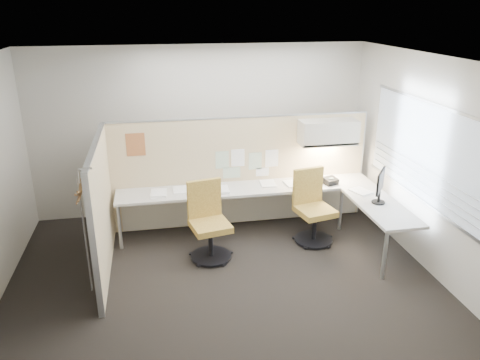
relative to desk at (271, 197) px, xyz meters
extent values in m
cube|color=black|center=(-0.93, -1.13, -0.61)|extent=(5.50, 4.50, 0.01)
cube|color=white|center=(-0.93, -1.13, 2.20)|extent=(5.50, 4.50, 0.01)
cube|color=beige|center=(-0.93, 1.12, 0.80)|extent=(5.50, 0.02, 2.80)
cube|color=beige|center=(-0.93, -3.38, 0.80)|extent=(5.50, 0.02, 2.80)
cube|color=beige|center=(1.82, -1.13, 0.80)|extent=(0.02, 4.50, 2.80)
cube|color=#9AA6B3|center=(1.79, -1.13, 0.95)|extent=(0.01, 2.80, 1.30)
cube|color=beige|center=(-0.38, 0.47, 0.27)|extent=(4.10, 0.06, 1.75)
cube|color=beige|center=(-2.43, -0.63, 0.27)|extent=(0.06, 2.20, 1.75)
cube|color=beige|center=(-0.33, 0.14, 0.11)|extent=(4.00, 0.60, 0.04)
cube|color=beige|center=(1.37, -0.89, 0.11)|extent=(0.60, 1.47, 0.04)
cube|color=beige|center=(-0.33, 0.41, -0.26)|extent=(3.90, 0.02, 0.64)
cylinder|color=#A5A8AA|center=(-2.28, -0.11, -0.26)|extent=(0.05, 0.05, 0.69)
cylinder|color=#A5A8AA|center=(1.12, -1.58, -0.26)|extent=(0.05, 0.05, 0.69)
cylinder|color=#A5A8AA|center=(1.12, -0.11, -0.26)|extent=(0.05, 0.05, 0.69)
cube|color=beige|center=(0.97, 0.26, 0.91)|extent=(0.90, 0.36, 0.38)
cube|color=#FFEABF|center=(0.97, 0.26, 0.70)|extent=(0.60, 0.06, 0.02)
cube|color=#8CBF8C|center=(-0.68, 0.44, 0.50)|extent=(0.21, 0.00, 0.28)
cube|color=white|center=(-0.43, 0.44, 0.52)|extent=(0.21, 0.00, 0.28)
cube|color=#8CBF8C|center=(-0.15, 0.44, 0.45)|extent=(0.21, 0.00, 0.28)
cube|color=white|center=(0.12, 0.44, 0.48)|extent=(0.21, 0.00, 0.28)
cube|color=#8CBF8C|center=(-0.53, 0.44, 0.28)|extent=(0.28, 0.00, 0.18)
cube|color=white|center=(-0.03, 0.44, 0.26)|extent=(0.21, 0.00, 0.14)
cube|color=orange|center=(-1.98, 0.44, 0.82)|extent=(0.28, 0.00, 0.35)
cylinder|color=black|center=(-1.02, -0.63, -0.57)|extent=(0.57, 0.57, 0.03)
cylinder|color=black|center=(-1.02, -0.63, -0.35)|extent=(0.07, 0.07, 0.44)
cube|color=gold|center=(-1.02, -0.63, -0.09)|extent=(0.60, 0.60, 0.09)
cube|color=gold|center=(-1.07, -0.40, 0.23)|extent=(0.49, 0.16, 0.55)
cylinder|color=black|center=(0.57, -0.43, -0.57)|extent=(0.57, 0.57, 0.03)
cylinder|color=black|center=(0.57, -0.43, -0.35)|extent=(0.07, 0.07, 0.44)
cube|color=gold|center=(0.57, -0.43, -0.09)|extent=(0.60, 0.60, 0.09)
cube|color=gold|center=(0.52, -0.19, 0.23)|extent=(0.49, 0.16, 0.55)
cylinder|color=black|center=(1.37, -0.80, 0.14)|extent=(0.19, 0.19, 0.02)
cylinder|color=black|center=(1.37, -0.80, 0.22)|extent=(0.04, 0.04, 0.17)
cube|color=black|center=(1.37, -0.80, 0.46)|extent=(0.29, 0.38, 0.30)
cube|color=black|center=(1.37, -0.80, 0.46)|extent=(0.25, 0.34, 0.27)
cube|color=black|center=(0.97, 0.04, 0.18)|extent=(0.25, 0.24, 0.12)
cylinder|color=black|center=(0.88, 0.06, 0.21)|extent=(0.09, 0.17, 0.04)
cube|color=black|center=(0.79, 0.16, 0.15)|extent=(0.14, 0.09, 0.05)
cube|color=black|center=(0.89, 0.15, 0.16)|extent=(0.11, 0.08, 0.06)
cube|color=silver|center=(-2.43, -1.61, 1.17)|extent=(0.14, 0.02, 0.02)
cylinder|color=silver|center=(-2.50, -1.61, 1.09)|extent=(0.02, 0.02, 0.14)
cube|color=#AD7F4C|center=(-2.50, -1.61, 0.96)|extent=(0.02, 0.45, 0.12)
cube|color=#AD7F4C|center=(-2.53, -1.58, 0.92)|extent=(0.02, 0.45, 0.12)
cube|color=#98969F|center=(-2.51, -1.66, 0.31)|extent=(0.01, 0.07, 1.14)
cube|color=white|center=(-1.69, 0.12, 0.14)|extent=(0.25, 0.32, 0.03)
cube|color=white|center=(-1.36, 0.21, 0.14)|extent=(0.24, 0.30, 0.02)
cube|color=white|center=(-0.76, 0.06, 0.15)|extent=(0.24, 0.31, 0.04)
cube|color=white|center=(0.01, 0.21, 0.14)|extent=(0.25, 0.31, 0.02)
cube|color=white|center=(0.39, 0.13, 0.14)|extent=(0.26, 0.32, 0.02)
cube|color=white|center=(1.30, -0.37, 0.14)|extent=(0.32, 0.36, 0.02)
camera|label=1|loc=(-1.71, -6.42, 2.78)|focal=35.00mm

